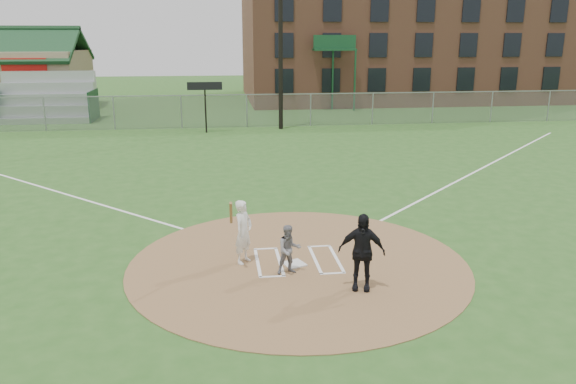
{
  "coord_description": "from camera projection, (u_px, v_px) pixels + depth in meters",
  "views": [
    {
      "loc": [
        -1.9,
        -12.83,
        5.46
      ],
      "look_at": [
        0.0,
        2.0,
        1.3
      ],
      "focal_mm": 35.0,
      "sensor_mm": 36.0,
      "label": 1
    }
  ],
  "objects": [
    {
      "name": "foul_line_third",
      "position": [
        32.0,
        184.0,
        21.45
      ],
      "size": [
        17.04,
        17.04,
        0.01
      ],
      "primitive_type": "cube",
      "rotation": [
        0.0,
        0.0,
        0.79
      ],
      "color": "white",
      "rests_on": "ground"
    },
    {
      "name": "home_plate",
      "position": [
        294.0,
        264.0,
        13.85
      ],
      "size": [
        0.63,
        0.63,
        0.03
      ],
      "primitive_type": "cube",
      "rotation": [
        0.0,
        0.0,
        0.39
      ],
      "color": "silver",
      "rests_on": "dirt_circle"
    },
    {
      "name": "dirt_circle",
      "position": [
        298.0,
        263.0,
        13.96
      ],
      "size": [
        8.4,
        8.4,
        0.02
      ],
      "primitive_type": "cylinder",
      "color": "olive",
      "rests_on": "ground"
    },
    {
      "name": "outfield_fence",
      "position": [
        247.0,
        111.0,
        34.71
      ],
      "size": [
        56.08,
        0.08,
        2.03
      ],
      "color": "slate",
      "rests_on": "ground"
    },
    {
      "name": "umpire",
      "position": [
        362.0,
        252.0,
        12.31
      ],
      "size": [
        1.11,
        0.7,
        1.75
      ],
      "primitive_type": "imported",
      "rotation": [
        0.0,
        0.0,
        -0.29
      ],
      "color": "black",
      "rests_on": "dirt_circle"
    },
    {
      "name": "batter_at_plate",
      "position": [
        243.0,
        232.0,
        13.78
      ],
      "size": [
        0.67,
        1.05,
        1.78
      ],
      "color": "white",
      "rests_on": "dirt_circle"
    },
    {
      "name": "bleachers",
      "position": [
        46.0,
        97.0,
        36.97
      ],
      "size": [
        6.08,
        3.2,
        3.2
      ],
      "color": "#B7BABF",
      "rests_on": "ground"
    },
    {
      "name": "batters_boxes",
      "position": [
        297.0,
        260.0,
        14.09
      ],
      "size": [
        2.08,
        1.88,
        0.01
      ],
      "color": "white",
      "rests_on": "dirt_circle"
    },
    {
      "name": "ground",
      "position": [
        298.0,
        264.0,
        13.96
      ],
      "size": [
        140.0,
        140.0,
        0.0
      ],
      "primitive_type": "plane",
      "color": "#29551D",
      "rests_on": "ground"
    },
    {
      "name": "scoreboard_sign",
      "position": [
        205.0,
        91.0,
        32.31
      ],
      "size": [
        2.0,
        0.1,
        2.93
      ],
      "color": "black",
      "rests_on": "ground"
    },
    {
      "name": "clubhouse",
      "position": [
        2.0,
        78.0,
        42.64
      ],
      "size": [
        12.2,
        8.71,
        6.23
      ],
      "color": "tan",
      "rests_on": "ground"
    },
    {
      "name": "brick_warehouse",
      "position": [
        414.0,
        13.0,
        50.19
      ],
      "size": [
        30.0,
        17.17,
        15.0
      ],
      "color": "#975841",
      "rests_on": "ground"
    },
    {
      "name": "light_pole",
      "position": [
        280.0,
        16.0,
        32.5
      ],
      "size": [
        1.2,
        0.3,
        12.22
      ],
      "color": "black",
      "rests_on": "ground"
    },
    {
      "name": "foul_line_first",
      "position": [
        478.0,
        170.0,
        23.66
      ],
      "size": [
        17.04,
        17.04,
        0.01
      ],
      "primitive_type": "cube",
      "rotation": [
        0.0,
        0.0,
        -0.79
      ],
      "color": "white",
      "rests_on": "ground"
    },
    {
      "name": "catcher",
      "position": [
        289.0,
        250.0,
        13.19
      ],
      "size": [
        0.64,
        0.54,
        1.2
      ],
      "primitive_type": "imported",
      "rotation": [
        0.0,
        0.0,
        0.16
      ],
      "color": "gray",
      "rests_on": "dirt_circle"
    }
  ]
}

